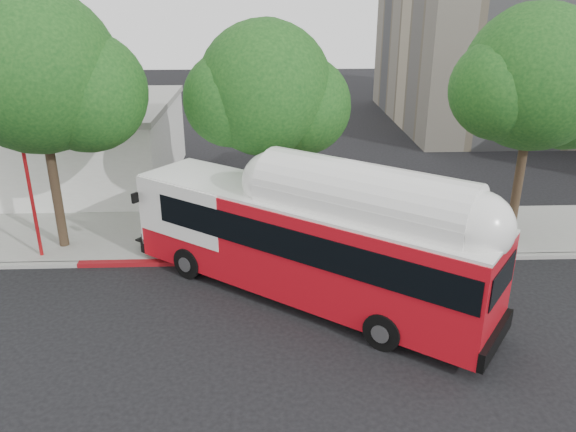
% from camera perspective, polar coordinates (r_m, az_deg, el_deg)
% --- Properties ---
extents(ground, '(120.00, 120.00, 0.00)m').
position_cam_1_polar(ground, '(17.73, 1.28, -10.36)').
color(ground, black).
rests_on(ground, ground).
extents(sidewalk, '(60.00, 5.00, 0.15)m').
position_cam_1_polar(sidewalk, '(23.45, 0.31, -1.70)').
color(sidewalk, gray).
rests_on(sidewalk, ground).
extents(curb_strip, '(60.00, 0.30, 0.15)m').
position_cam_1_polar(curb_strip, '(21.09, 0.63, -4.53)').
color(curb_strip, gray).
rests_on(curb_strip, ground).
extents(red_curb_segment, '(10.00, 0.32, 0.16)m').
position_cam_1_polar(red_curb_segment, '(21.16, -7.53, -4.63)').
color(red_curb_segment, maroon).
rests_on(red_curb_segment, ground).
extents(street_tree_left, '(6.67, 5.80, 9.74)m').
position_cam_1_polar(street_tree_left, '(22.04, -22.88, 12.79)').
color(street_tree_left, '#2D2116').
rests_on(street_tree_left, ground).
extents(street_tree_mid, '(5.75, 5.00, 8.62)m').
position_cam_1_polar(street_tree_mid, '(21.32, -1.23, 12.29)').
color(street_tree_mid, '#2D2116').
rests_on(street_tree_mid, ground).
extents(street_tree_right, '(6.21, 5.40, 9.18)m').
position_cam_1_polar(street_tree_right, '(23.51, 24.64, 12.13)').
color(street_tree_right, '#2D2116').
rests_on(street_tree_right, ground).
extents(low_commercial_bldg, '(16.20, 10.20, 4.25)m').
position_cam_1_polar(low_commercial_bldg, '(32.58, -25.97, 6.72)').
color(low_commercial_bldg, silver).
rests_on(low_commercial_bldg, ground).
extents(transit_bus, '(12.02, 9.84, 3.94)m').
position_cam_1_polar(transit_bus, '(18.09, 1.83, -3.03)').
color(transit_bus, red).
rests_on(transit_bus, ground).
extents(signal_pole, '(0.13, 0.44, 4.67)m').
position_cam_1_polar(signal_pole, '(22.51, -24.58, 1.55)').
color(signal_pole, '#AA1216').
rests_on(signal_pole, ground).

